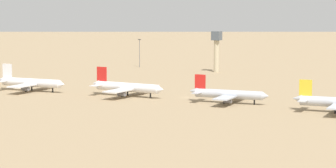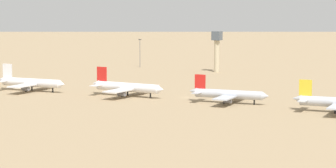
{
  "view_description": "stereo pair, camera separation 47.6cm",
  "coord_description": "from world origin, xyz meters",
  "px_view_note": "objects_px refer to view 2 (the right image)",
  "views": [
    {
      "loc": [
        141.77,
        -291.02,
        43.24
      ],
      "look_at": [
        -6.67,
        -3.25,
        6.0
      ],
      "focal_mm": 78.27,
      "sensor_mm": 36.0,
      "label": 1
    },
    {
      "loc": [
        142.19,
        -290.8,
        43.24
      ],
      "look_at": [
        -6.67,
        -3.25,
        6.0
      ],
      "focal_mm": 78.27,
      "sensor_mm": 36.0,
      "label": 2
    }
  ],
  "objects_px": {
    "parked_jet_white_2": "(31,83)",
    "parked_jet_red_3": "(127,87)",
    "control_tower": "(217,47)",
    "parked_jet_red_4": "(228,94)",
    "light_pole_west": "(140,51)"
  },
  "relations": [
    {
      "from": "parked_jet_red_4",
      "to": "light_pole_west",
      "type": "relative_size",
      "value": 1.95
    },
    {
      "from": "parked_jet_red_3",
      "to": "parked_jet_red_4",
      "type": "relative_size",
      "value": 1.09
    },
    {
      "from": "parked_jet_red_3",
      "to": "parked_jet_red_4",
      "type": "distance_m",
      "value": 49.12
    },
    {
      "from": "parked_jet_white_2",
      "to": "parked_jet_red_4",
      "type": "relative_size",
      "value": 1.08
    },
    {
      "from": "parked_jet_white_2",
      "to": "light_pole_west",
      "type": "distance_m",
      "value": 133.99
    },
    {
      "from": "parked_jet_red_4",
      "to": "control_tower",
      "type": "xyz_separation_m",
      "value": [
        -58.15,
        121.48,
        11.02
      ]
    },
    {
      "from": "parked_jet_white_2",
      "to": "parked_jet_red_3",
      "type": "height_order",
      "value": "parked_jet_red_3"
    },
    {
      "from": "parked_jet_red_3",
      "to": "control_tower",
      "type": "distance_m",
      "value": 122.8
    },
    {
      "from": "parked_jet_red_3",
      "to": "control_tower",
      "type": "xyz_separation_m",
      "value": [
        -9.03,
        122.0,
        10.66
      ]
    },
    {
      "from": "parked_jet_white_2",
      "to": "parked_jet_red_4",
      "type": "xyz_separation_m",
      "value": [
        99.38,
        5.26,
        -0.31
      ]
    },
    {
      "from": "parked_jet_white_2",
      "to": "control_tower",
      "type": "distance_m",
      "value": 133.71
    },
    {
      "from": "parked_jet_white_2",
      "to": "light_pole_west",
      "type": "bearing_deg",
      "value": 94.45
    },
    {
      "from": "control_tower",
      "to": "parked_jet_red_4",
      "type": "bearing_deg",
      "value": -64.42
    },
    {
      "from": "parked_jet_white_2",
      "to": "parked_jet_red_4",
      "type": "distance_m",
      "value": 99.52
    },
    {
      "from": "control_tower",
      "to": "light_pole_west",
      "type": "height_order",
      "value": "control_tower"
    }
  ]
}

